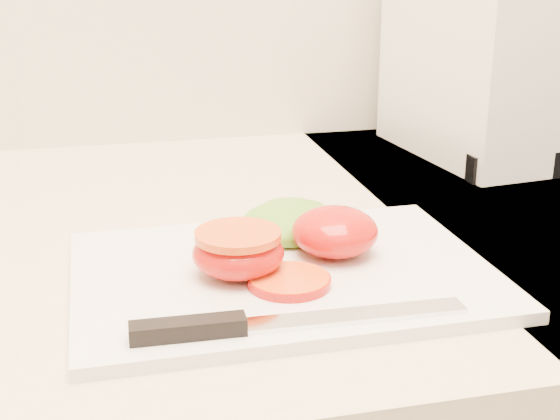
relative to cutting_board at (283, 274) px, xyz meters
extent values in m
cube|color=beige|center=(-0.03, 0.14, -0.02)|extent=(3.92, 0.65, 0.03)
cube|color=silver|center=(0.00, 0.00, 0.00)|extent=(0.33, 0.24, 0.01)
ellipsoid|color=red|center=(0.05, 0.02, 0.02)|extent=(0.07, 0.07, 0.04)
ellipsoid|color=red|center=(-0.04, 0.00, 0.02)|extent=(0.07, 0.07, 0.04)
cylinder|color=red|center=(-0.04, 0.00, 0.04)|extent=(0.07, 0.07, 0.01)
cylinder|color=orange|center=(0.00, -0.03, 0.01)|extent=(0.06, 0.06, 0.01)
ellipsoid|color=#6EA52B|center=(0.03, 0.07, 0.02)|extent=(0.12, 0.12, 0.02)
cube|color=silver|center=(0.03, -0.09, 0.01)|extent=(0.16, 0.02, 0.00)
cube|color=black|center=(-0.09, -0.09, 0.01)|extent=(0.08, 0.02, 0.01)
cube|color=white|center=(0.35, 0.32, 0.15)|extent=(0.23, 0.27, 0.30)
camera|label=1|loc=(-0.13, -0.55, 0.25)|focal=50.00mm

